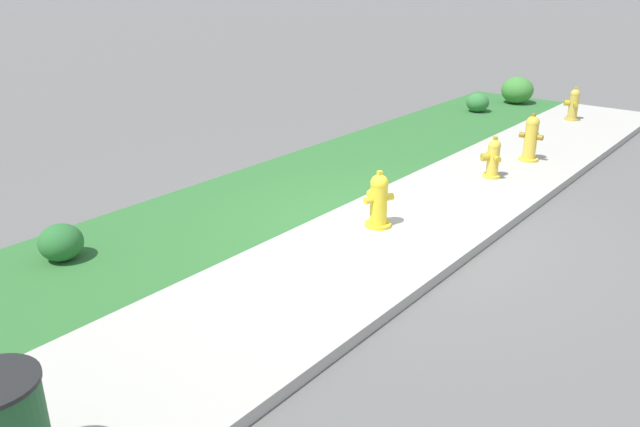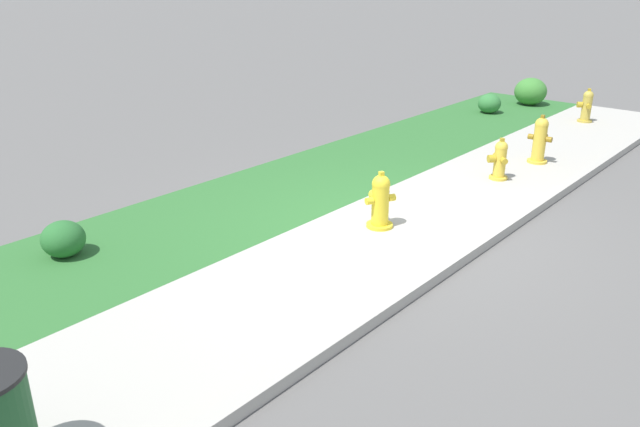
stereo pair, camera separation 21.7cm
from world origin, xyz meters
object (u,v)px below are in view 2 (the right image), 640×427
fire_hydrant_across_street (586,106)px  shrub_bush_far_verge (531,91)px  fire_hydrant_at_driveway (500,160)px  shrub_bush_mid_verge (63,239)px  fire_hydrant_mid_block (540,140)px  shrub_bush_near_lamp (489,104)px  fire_hydrant_far_end (380,201)px

fire_hydrant_across_street → shrub_bush_far_verge: size_ratio=0.96×
fire_hydrant_at_driveway → shrub_bush_mid_verge: fire_hydrant_at_driveway is taller
fire_hydrant_mid_block → shrub_bush_mid_verge: fire_hydrant_mid_block is taller
fire_hydrant_mid_block → fire_hydrant_at_driveway: 1.23m
shrub_bush_mid_verge → fire_hydrant_mid_block: bearing=-20.5°
shrub_bush_near_lamp → shrub_bush_far_verge: bearing=-12.4°
shrub_bush_near_lamp → fire_hydrant_across_street: bearing=-74.9°
fire_hydrant_across_street → shrub_bush_far_verge: 1.84m
fire_hydrant_mid_block → shrub_bush_near_lamp: bearing=126.1°
fire_hydrant_at_driveway → shrub_bush_mid_verge: 6.20m
fire_hydrant_at_driveway → shrub_bush_mid_verge: size_ratio=1.34×
fire_hydrant_far_end → fire_hydrant_at_driveway: fire_hydrant_far_end is taller
fire_hydrant_across_street → shrub_bush_far_verge: fire_hydrant_across_street is taller
fire_hydrant_far_end → fire_hydrant_at_driveway: size_ratio=1.13×
fire_hydrant_across_street → shrub_bush_mid_verge: 10.55m
shrub_bush_far_verge → shrub_bush_mid_verge: (-11.24, 0.56, -0.11)m
fire_hydrant_at_driveway → shrub_bush_near_lamp: (4.13, 2.23, -0.10)m
fire_hydrant_mid_block → shrub_bush_near_lamp: size_ratio=1.62×
fire_hydrant_across_street → shrub_bush_mid_verge: size_ratio=1.45×
fire_hydrant_at_driveway → shrub_bush_far_verge: bearing=-30.4°
fire_hydrant_far_end → fire_hydrant_mid_block: 3.95m
shrub_bush_far_verge → shrub_bush_mid_verge: 11.26m
fire_hydrant_far_end → fire_hydrant_at_driveway: bearing=20.1°
fire_hydrant_mid_block → fire_hydrant_at_driveway: bearing=-97.5°
fire_hydrant_mid_block → fire_hydrant_at_driveway: size_ratio=1.24×
fire_hydrant_across_street → shrub_bush_far_verge: bearing=28.6°
fire_hydrant_across_street → fire_hydrant_at_driveway: fire_hydrant_across_street is taller
fire_hydrant_at_driveway → shrub_bush_near_lamp: bearing=-21.1°
shrub_bush_mid_verge → fire_hydrant_far_end: bearing=-36.4°
shrub_bush_far_verge → shrub_bush_near_lamp: shrub_bush_far_verge is taller
fire_hydrant_mid_block → shrub_bush_far_verge: size_ratio=1.10×
fire_hydrant_far_end → fire_hydrant_mid_block: size_ratio=0.91×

